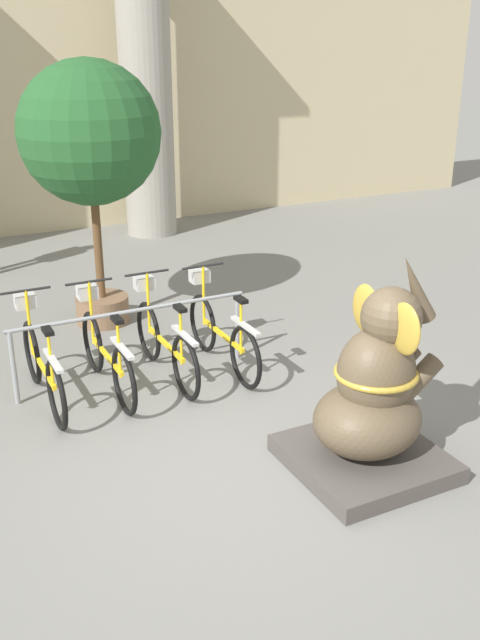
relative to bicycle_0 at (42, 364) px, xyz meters
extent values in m
plane|color=slate|center=(1.17, -1.87, -0.40)|extent=(60.00, 60.00, 0.00)
cube|color=#C6B78E|center=(1.17, 6.73, 2.60)|extent=(20.00, 0.20, 6.00)
cylinder|color=gray|center=(3.22, 5.73, 2.10)|extent=(0.89, 0.89, 5.00)
cylinder|color=gray|center=(-0.25, 0.08, -0.02)|extent=(0.05, 0.05, 0.75)
cylinder|color=gray|center=(2.12, 0.08, -0.02)|extent=(0.05, 0.05, 0.75)
cylinder|color=gray|center=(0.94, 0.08, 0.35)|extent=(2.47, 0.04, 0.04)
torus|color=black|center=(0.00, 0.48, -0.07)|extent=(0.05, 0.65, 0.65)
torus|color=black|center=(0.00, -0.56, -0.07)|extent=(0.05, 0.65, 0.65)
cube|color=yellow|center=(0.00, -0.04, -0.02)|extent=(0.04, 0.94, 0.04)
cube|color=#BCBCBC|center=(0.00, -0.56, 0.27)|extent=(0.06, 0.54, 0.03)
cylinder|color=yellow|center=(0.00, -0.46, 0.21)|extent=(0.03, 0.03, 0.56)
cube|color=black|center=(0.00, -0.46, 0.51)|extent=(0.08, 0.18, 0.04)
cylinder|color=yellow|center=(0.00, 0.44, 0.27)|extent=(0.03, 0.03, 0.68)
cylinder|color=black|center=(0.00, 0.44, 0.60)|extent=(0.48, 0.03, 0.03)
cube|color=#BCBCBC|center=(0.00, 0.54, 0.46)|extent=(0.20, 0.16, 0.14)
torus|color=black|center=(0.62, 0.47, -0.07)|extent=(0.05, 0.65, 0.65)
torus|color=black|center=(0.62, -0.57, -0.07)|extent=(0.05, 0.65, 0.65)
cube|color=yellow|center=(0.62, -0.05, -0.02)|extent=(0.04, 0.94, 0.04)
cube|color=#BCBCBC|center=(0.62, -0.57, 0.27)|extent=(0.06, 0.54, 0.03)
cylinder|color=yellow|center=(0.62, -0.47, 0.21)|extent=(0.03, 0.03, 0.56)
cube|color=black|center=(0.62, -0.47, 0.51)|extent=(0.08, 0.18, 0.04)
cylinder|color=yellow|center=(0.62, 0.43, 0.27)|extent=(0.03, 0.03, 0.68)
cylinder|color=black|center=(0.62, 0.43, 0.60)|extent=(0.48, 0.03, 0.03)
cube|color=#BCBCBC|center=(0.62, 0.53, 0.46)|extent=(0.20, 0.16, 0.14)
torus|color=black|center=(1.25, 0.49, -0.07)|extent=(0.05, 0.65, 0.65)
torus|color=black|center=(1.25, -0.56, -0.07)|extent=(0.05, 0.65, 0.65)
cube|color=yellow|center=(1.25, -0.04, -0.02)|extent=(0.04, 0.94, 0.04)
cube|color=#BCBCBC|center=(1.25, -0.56, 0.27)|extent=(0.06, 0.54, 0.03)
cylinder|color=yellow|center=(1.25, -0.46, 0.21)|extent=(0.03, 0.03, 0.56)
cube|color=black|center=(1.25, -0.46, 0.51)|extent=(0.08, 0.18, 0.04)
cylinder|color=yellow|center=(1.25, 0.45, 0.27)|extent=(0.03, 0.03, 0.68)
cylinder|color=black|center=(1.25, 0.45, 0.60)|extent=(0.48, 0.03, 0.03)
cube|color=#BCBCBC|center=(1.25, 0.55, 0.46)|extent=(0.20, 0.16, 0.14)
torus|color=black|center=(1.87, 0.44, -0.07)|extent=(0.05, 0.65, 0.65)
torus|color=black|center=(1.87, -0.60, -0.07)|extent=(0.05, 0.65, 0.65)
cube|color=yellow|center=(1.87, -0.08, -0.02)|extent=(0.04, 0.94, 0.04)
cube|color=#BCBCBC|center=(1.87, -0.60, 0.27)|extent=(0.06, 0.54, 0.03)
cylinder|color=yellow|center=(1.87, -0.50, 0.21)|extent=(0.03, 0.03, 0.56)
cube|color=black|center=(1.87, -0.50, 0.51)|extent=(0.08, 0.18, 0.04)
cylinder|color=yellow|center=(1.87, 0.40, 0.27)|extent=(0.03, 0.03, 0.68)
cylinder|color=black|center=(1.87, 0.40, 0.60)|extent=(0.48, 0.03, 0.03)
cube|color=#BCBCBC|center=(1.87, 0.50, 0.46)|extent=(0.20, 0.16, 0.14)
cube|color=#4C4742|center=(2.08, -2.33, -0.32)|extent=(1.17, 1.17, 0.14)
ellipsoid|color=brown|center=(2.08, -2.33, 0.04)|extent=(0.90, 0.80, 0.58)
ellipsoid|color=brown|center=(2.13, -2.33, 0.44)|extent=(0.64, 0.58, 0.74)
sphere|color=brown|center=(2.24, -2.33, 0.89)|extent=(0.48, 0.48, 0.48)
ellipsoid|color=#B79333|center=(2.18, -2.09, 0.89)|extent=(0.08, 0.34, 0.40)
ellipsoid|color=#B79333|center=(2.18, -2.57, 0.89)|extent=(0.08, 0.34, 0.40)
cone|color=brown|center=(2.45, -2.33, 1.09)|extent=(0.41, 0.17, 0.60)
cylinder|color=brown|center=(2.43, -2.20, 0.36)|extent=(0.47, 0.16, 0.42)
cylinder|color=brown|center=(2.43, -2.46, 0.36)|extent=(0.47, 0.16, 0.42)
torus|color=#B79333|center=(2.13, -2.33, 0.44)|extent=(0.67, 0.67, 0.05)
cylinder|color=brown|center=(1.12, 1.79, -0.23)|extent=(0.65, 0.65, 0.33)
cylinder|color=brown|center=(1.12, 1.79, 0.59)|extent=(0.10, 0.10, 1.31)
sphere|color=#235628|center=(1.12, 1.79, 1.90)|extent=(1.63, 1.63, 1.63)
camera|label=1|loc=(-1.10, -6.35, 2.86)|focal=40.00mm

